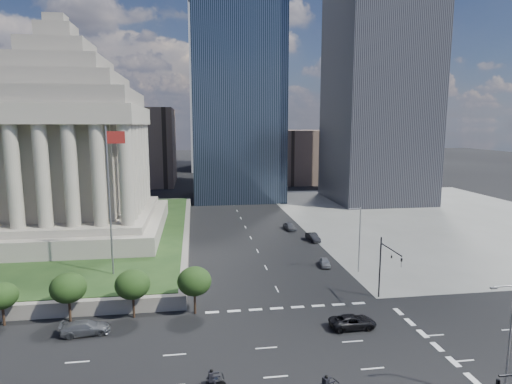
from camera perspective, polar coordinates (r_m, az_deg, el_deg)
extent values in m
plane|color=black|center=(136.34, -3.63, -0.37)|extent=(500.00, 500.00, 0.00)
cube|color=slate|center=(112.06, 22.39, -3.07)|extent=(68.00, 90.00, 0.03)
cube|color=slate|center=(93.27, -29.69, -5.34)|extent=(66.00, 70.00, 1.80)
cube|color=#1D3616|center=(93.05, -29.74, -4.78)|extent=(64.00, 68.00, 0.10)
cylinder|color=slate|center=(60.07, -18.96, -1.24)|extent=(0.24, 0.24, 20.00)
cube|color=maroon|center=(59.02, -18.22, 6.93)|extent=(2.40, 0.05, 1.60)
cube|color=black|center=(129.99, -2.68, 12.45)|extent=(26.00, 26.00, 60.00)
cube|color=black|center=(133.24, 16.35, 20.72)|extent=(26.00, 28.00, 100.00)
cube|color=brown|center=(170.01, 6.35, 4.83)|extent=(20.00, 30.00, 20.00)
cube|color=brown|center=(165.45, -15.01, 5.86)|extent=(24.00, 30.00, 28.00)
cylinder|color=black|center=(57.66, 16.19, -9.63)|extent=(0.18, 0.18, 8.00)
cylinder|color=black|center=(54.36, 17.54, -7.30)|extent=(0.14, 5.50, 0.14)
cube|color=black|center=(52.24, 18.81, -8.94)|extent=(0.30, 0.30, 1.10)
cylinder|color=slate|center=(40.82, 30.70, -17.00)|extent=(0.16, 0.16, 10.00)
cylinder|color=slate|center=(38.51, 30.21, -10.80)|extent=(1.80, 0.12, 0.12)
cube|color=slate|center=(38.00, 29.11, -11.12)|extent=(0.50, 0.22, 0.14)
cylinder|color=slate|center=(66.11, 13.63, -6.23)|extent=(0.16, 0.16, 10.00)
cylinder|color=slate|center=(64.71, 13.04, -2.17)|extent=(1.80, 0.12, 0.12)
cube|color=slate|center=(64.41, 12.29, -2.29)|extent=(0.50, 0.22, 0.14)
imported|color=black|center=(49.97, 12.77, -16.52)|extent=(5.21, 2.53, 1.43)
imported|color=#4D4F54|center=(50.88, -21.77, -16.45)|extent=(5.25, 2.56, 1.47)
imported|color=gray|center=(68.95, 9.18, -9.25)|extent=(2.04, 3.87, 1.25)
imported|color=black|center=(83.03, 7.60, -5.99)|extent=(4.60, 2.02, 1.47)
imported|color=#4C4D52|center=(91.02, 4.51, -4.57)|extent=(4.83, 2.35, 1.59)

